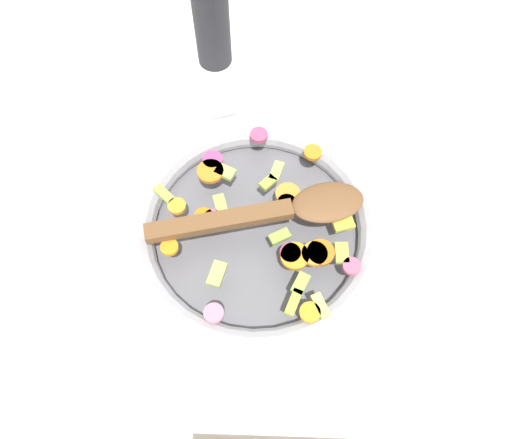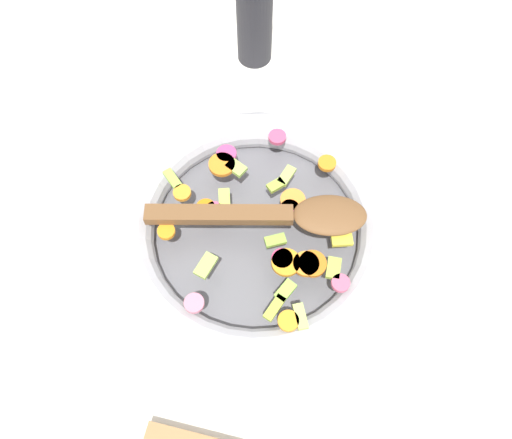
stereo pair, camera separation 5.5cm
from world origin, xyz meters
name	(u,v)px [view 1 (the left image)]	position (x,y,z in m)	size (l,w,h in m)	color
ground_plane	(256,236)	(0.00, 0.00, 0.00)	(4.00, 4.00, 0.00)	silver
skillet	(256,229)	(0.00, 0.00, 0.02)	(0.36, 0.36, 0.05)	slate
chopped_vegetables	(267,224)	(0.01, -0.01, 0.05)	(0.26, 0.28, 0.01)	orange
wooden_spoon	(281,210)	(0.03, 0.01, 0.06)	(0.27, 0.10, 0.01)	brown
pepper_mill	(211,11)	(-0.08, 0.31, 0.10)	(0.05, 0.05, 0.21)	#232328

